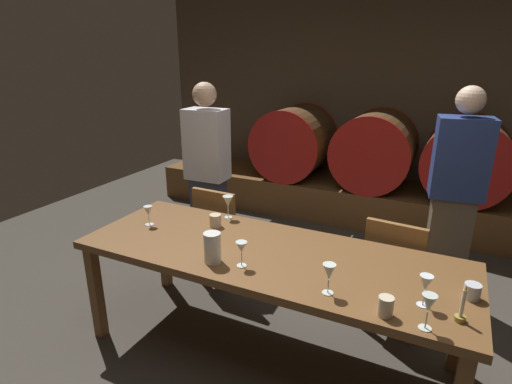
# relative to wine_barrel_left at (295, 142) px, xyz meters

# --- Properties ---
(ground_plane) EXTENTS (7.95, 7.95, 0.00)m
(ground_plane) POSITION_rel_wine_barrel_left_xyz_m (1.01, -2.64, -0.87)
(ground_plane) COLOR #3F3A33
(back_wall) EXTENTS (6.12, 0.24, 2.74)m
(back_wall) POSITION_rel_wine_barrel_left_xyz_m (1.01, 0.55, 0.50)
(back_wall) COLOR brown
(back_wall) RESTS_ON ground
(barrel_shelf) EXTENTS (5.51, 0.90, 0.43)m
(barrel_shelf) POSITION_rel_wine_barrel_left_xyz_m (1.01, 0.00, -0.65)
(barrel_shelf) COLOR brown
(barrel_shelf) RESTS_ON ground
(wine_barrel_left) EXTENTS (0.89, 0.90, 0.89)m
(wine_barrel_left) POSITION_rel_wine_barrel_left_xyz_m (0.00, 0.00, 0.00)
(wine_barrel_left) COLOR #513319
(wine_barrel_left) RESTS_ON barrel_shelf
(wine_barrel_center) EXTENTS (0.89, 0.90, 0.89)m
(wine_barrel_center) POSITION_rel_wine_barrel_left_xyz_m (1.01, 0.00, 0.00)
(wine_barrel_center) COLOR #513319
(wine_barrel_center) RESTS_ON barrel_shelf
(wine_barrel_right) EXTENTS (0.89, 0.90, 0.89)m
(wine_barrel_right) POSITION_rel_wine_barrel_left_xyz_m (1.98, 0.00, 0.00)
(wine_barrel_right) COLOR #513319
(wine_barrel_right) RESTS_ON barrel_shelf
(dining_table) EXTENTS (2.46, 0.88, 0.76)m
(dining_table) POSITION_rel_wine_barrel_left_xyz_m (0.87, -2.72, -0.18)
(dining_table) COLOR brown
(dining_table) RESTS_ON ground
(chair_left) EXTENTS (0.41, 0.41, 0.88)m
(chair_left) POSITION_rel_wine_barrel_left_xyz_m (0.12, -2.05, -0.38)
(chair_left) COLOR brown
(chair_left) RESTS_ON ground
(chair_right) EXTENTS (0.44, 0.44, 0.88)m
(chair_right) POSITION_rel_wine_barrel_left_xyz_m (1.57, -2.09, -0.38)
(chair_right) COLOR brown
(chair_right) RESTS_ON ground
(guest_left) EXTENTS (0.39, 0.25, 1.71)m
(guest_left) POSITION_rel_wine_barrel_left_xyz_m (-0.21, -1.73, 0.01)
(guest_left) COLOR #33384C
(guest_left) RESTS_ON ground
(guest_right) EXTENTS (0.41, 0.29, 1.73)m
(guest_right) POSITION_rel_wine_barrel_left_xyz_m (1.89, -1.54, 0.02)
(guest_right) COLOR brown
(guest_right) RESTS_ON ground
(candle_center) EXTENTS (0.05, 0.05, 0.19)m
(candle_center) POSITION_rel_wine_barrel_left_xyz_m (1.96, -2.96, -0.06)
(candle_center) COLOR olive
(candle_center) RESTS_ON dining_table
(pitcher) EXTENTS (0.10, 0.10, 0.19)m
(pitcher) POSITION_rel_wine_barrel_left_xyz_m (0.62, -2.98, -0.02)
(pitcher) COLOR white
(pitcher) RESTS_ON dining_table
(wine_glass_far_left) EXTENTS (0.06, 0.06, 0.15)m
(wine_glass_far_left) POSITION_rel_wine_barrel_left_xyz_m (-0.09, -2.72, -0.01)
(wine_glass_far_left) COLOR white
(wine_glass_far_left) RESTS_ON dining_table
(wine_glass_left) EXTENTS (0.08, 0.08, 0.17)m
(wine_glass_left) POSITION_rel_wine_barrel_left_xyz_m (0.36, -2.34, 0.02)
(wine_glass_left) COLOR silver
(wine_glass_left) RESTS_ON dining_table
(wine_glass_center_left) EXTENTS (0.07, 0.07, 0.16)m
(wine_glass_center_left) POSITION_rel_wine_barrel_left_xyz_m (0.80, -2.95, 0.01)
(wine_glass_center_left) COLOR silver
(wine_glass_center_left) RESTS_ON dining_table
(wine_glass_center_right) EXTENTS (0.07, 0.07, 0.17)m
(wine_glass_center_right) POSITION_rel_wine_barrel_left_xyz_m (1.34, -3.01, 0.01)
(wine_glass_center_right) COLOR silver
(wine_glass_center_right) RESTS_ON dining_table
(wine_glass_right) EXTENTS (0.07, 0.07, 0.17)m
(wine_glass_right) POSITION_rel_wine_barrel_left_xyz_m (1.80, -2.91, 0.01)
(wine_glass_right) COLOR white
(wine_glass_right) RESTS_ON dining_table
(wine_glass_far_right) EXTENTS (0.07, 0.07, 0.18)m
(wine_glass_far_right) POSITION_rel_wine_barrel_left_xyz_m (1.82, -3.09, 0.02)
(wine_glass_far_right) COLOR silver
(wine_glass_far_right) RESTS_ON dining_table
(cup_left) EXTENTS (0.08, 0.08, 0.09)m
(cup_left) POSITION_rel_wine_barrel_left_xyz_m (0.36, -2.53, -0.06)
(cup_left) COLOR beige
(cup_left) RESTS_ON dining_table
(cup_center) EXTENTS (0.07, 0.07, 0.10)m
(cup_center) POSITION_rel_wine_barrel_left_xyz_m (1.64, -3.07, -0.06)
(cup_center) COLOR beige
(cup_center) RESTS_ON dining_table
(cup_right) EXTENTS (0.08, 0.08, 0.08)m
(cup_right) POSITION_rel_wine_barrel_left_xyz_m (2.01, -2.73, -0.07)
(cup_right) COLOR silver
(cup_right) RESTS_ON dining_table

